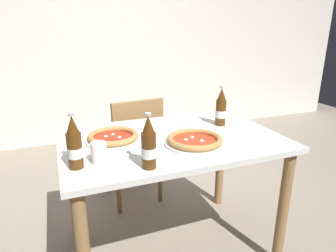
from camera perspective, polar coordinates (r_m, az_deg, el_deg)
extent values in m
plane|color=gray|center=(2.03, 0.55, -22.36)|extent=(8.00, 8.00, 0.00)
cube|color=silver|center=(3.68, -12.76, 17.50)|extent=(7.00, 0.10, 2.60)
cube|color=silver|center=(1.65, 0.63, -2.65)|extent=(1.20, 0.80, 0.03)
cylinder|color=olive|center=(1.83, 21.31, -14.88)|extent=(0.06, 0.06, 0.72)
cylinder|color=olive|center=(2.02, -17.89, -11.25)|extent=(0.06, 0.06, 0.72)
cylinder|color=olive|center=(2.30, 10.05, -6.76)|extent=(0.06, 0.06, 0.72)
cube|color=olive|center=(2.35, -7.18, -4.25)|extent=(0.44, 0.44, 0.04)
cube|color=olive|center=(2.11, -5.71, -0.43)|extent=(0.38, 0.08, 0.40)
cylinder|color=olive|center=(2.64, -4.80, -6.87)|extent=(0.04, 0.04, 0.41)
cylinder|color=olive|center=(2.55, -11.95, -8.24)|extent=(0.04, 0.04, 0.41)
cylinder|color=olive|center=(2.36, -1.57, -10.02)|extent=(0.04, 0.04, 0.41)
cylinder|color=olive|center=(2.26, -9.55, -11.76)|extent=(0.04, 0.04, 0.41)
cylinder|color=white|center=(1.55, 5.17, -3.33)|extent=(0.32, 0.32, 0.01)
cylinder|color=#BC381E|center=(1.55, 5.18, -2.95)|extent=(0.23, 0.23, 0.01)
torus|color=#B78447|center=(1.54, 5.19, -2.57)|extent=(0.29, 0.29, 0.03)
sphere|color=silver|center=(1.55, 3.47, -2.79)|extent=(0.02, 0.02, 0.02)
sphere|color=silver|center=(1.54, 6.58, -3.00)|extent=(0.02, 0.02, 0.02)
sphere|color=silver|center=(1.59, 4.67, -2.34)|extent=(0.02, 0.02, 0.02)
cylinder|color=white|center=(1.62, -10.50, -2.65)|extent=(0.29, 0.29, 0.01)
cylinder|color=#AD2D19|center=(1.61, -10.53, -2.28)|extent=(0.21, 0.21, 0.01)
torus|color=#B78447|center=(1.61, -10.55, -1.91)|extent=(0.27, 0.27, 0.03)
sphere|color=silver|center=(1.63, -11.92, -2.12)|extent=(0.02, 0.02, 0.02)
sphere|color=silver|center=(1.60, -9.36, -2.33)|extent=(0.02, 0.02, 0.02)
sphere|color=silver|center=(1.65, -10.60, -1.74)|extent=(0.02, 0.02, 0.02)
cylinder|color=#512D0F|center=(1.27, -3.73, -4.73)|extent=(0.06, 0.06, 0.16)
cone|color=#512D0F|center=(1.23, -3.84, 0.32)|extent=(0.05, 0.05, 0.07)
cylinder|color=#B7B7BC|center=(1.22, -3.89, 2.27)|extent=(0.03, 0.03, 0.01)
cylinder|color=white|center=(1.27, -3.72, -5.06)|extent=(0.07, 0.07, 0.04)
cylinder|color=#512D0F|center=(1.86, 10.13, 2.57)|extent=(0.06, 0.06, 0.16)
cone|color=#512D0F|center=(1.83, 10.33, 6.11)|extent=(0.05, 0.05, 0.07)
cylinder|color=#B7B7BC|center=(1.82, 10.41, 7.44)|extent=(0.03, 0.03, 0.01)
cylinder|color=white|center=(1.86, 10.11, 2.33)|extent=(0.07, 0.07, 0.04)
cylinder|color=#512D0F|center=(1.33, -17.53, -4.54)|extent=(0.06, 0.06, 0.16)
cone|color=#512D0F|center=(1.29, -18.03, 0.29)|extent=(0.05, 0.05, 0.07)
cylinder|color=#B7B7BC|center=(1.28, -18.22, 2.15)|extent=(0.03, 0.03, 0.01)
cylinder|color=white|center=(1.33, -17.50, -4.86)|extent=(0.07, 0.07, 0.04)
cube|color=white|center=(1.82, 2.75, -0.12)|extent=(0.21, 0.21, 0.00)
cube|color=silver|center=(1.82, 3.32, 0.09)|extent=(0.01, 0.19, 0.00)
cube|color=silver|center=(1.81, 2.17, -0.05)|extent=(0.05, 0.17, 0.00)
cylinder|color=white|center=(1.36, -13.17, -5.05)|extent=(0.07, 0.07, 0.09)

